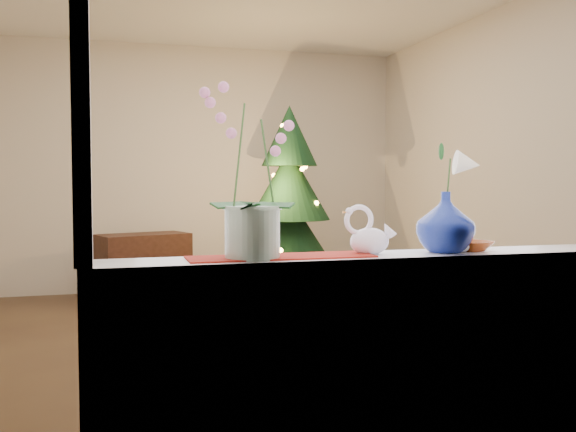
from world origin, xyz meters
name	(u,v)px	position (x,y,z in m)	size (l,w,h in m)	color
ground	(248,342)	(0.00, 0.00, 0.00)	(5.00, 5.00, 0.00)	#322014
wall_back	(200,168)	(0.00, 2.50, 1.35)	(4.50, 0.10, 2.70)	beige
wall_front	(390,141)	(0.00, -2.50, 1.35)	(4.50, 0.10, 2.70)	beige
wall_right	(510,164)	(2.25, 0.00, 1.35)	(0.10, 5.00, 2.70)	beige
window_apron	(384,383)	(0.00, -2.46, 0.44)	(2.20, 0.08, 0.88)	white
windowsill	(375,259)	(0.00, -2.37, 0.90)	(2.20, 0.26, 0.04)	white
window_frame	(388,47)	(0.00, -2.47, 1.70)	(2.22, 0.06, 1.60)	white
runner	(281,257)	(-0.38, -2.37, 0.92)	(0.70, 0.20, 0.01)	maroon
orchid_pot	(252,171)	(-0.49, -2.38, 1.24)	(0.22, 0.22, 0.64)	white
swan	(370,231)	(-0.02, -2.36, 1.01)	(0.22, 0.10, 0.18)	white
blue_vase	(446,217)	(0.30, -2.38, 1.06)	(0.27, 0.27, 0.28)	navy
lily	(446,156)	(0.30, -2.38, 1.30)	(0.15, 0.09, 0.21)	white
paperweight	(462,245)	(0.36, -2.41, 0.95)	(0.06, 0.06, 0.06)	white
amber_dish	(470,247)	(0.42, -2.36, 0.94)	(0.14, 0.14, 0.04)	#983B13
xmas_tree	(289,204)	(0.75, 1.48, 0.98)	(1.07, 1.07, 1.96)	black
side_table	(144,266)	(-0.65, 2.01, 0.34)	(0.89, 0.45, 0.67)	black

